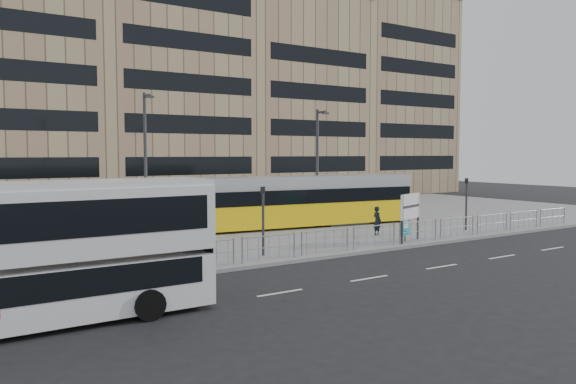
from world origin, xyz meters
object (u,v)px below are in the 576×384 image
tram (214,205)px  double_decker_bus (31,250)px  station_sign (410,208)px  traffic_light_east (466,197)px  ad_panel (405,223)px  lamp_post_east (318,161)px  lamp_post_west (146,157)px  traffic_light_west (263,212)px  pedestrian (377,221)px

tram → double_decker_bus: bearing=-125.1°
station_sign → traffic_light_east: size_ratio=0.80×
ad_panel → lamp_post_east: lamp_post_east is taller
lamp_post_west → lamp_post_east: bearing=-8.5°
traffic_light_west → ad_panel: bearing=-29.2°
ad_panel → traffic_light_east: bearing=-5.8°
tram → lamp_post_east: size_ratio=3.65×
lamp_post_west → double_decker_bus: bearing=-119.7°
tram → lamp_post_west: bearing=168.1°
ad_panel → lamp_post_west: size_ratio=0.20×
station_sign → lamp_post_west: lamp_post_west is taller
traffic_light_east → lamp_post_east: size_ratio=0.42×
station_sign → lamp_post_east: (0.22, 8.37, 2.32)m
tram → traffic_light_east: tram is taller
double_decker_bus → station_sign: double_decker_bus is taller
traffic_light_east → station_sign: bearing=174.1°
lamp_post_east → ad_panel: bearing=-92.9°
station_sign → traffic_light_west: 8.40m
pedestrian → traffic_light_east: 6.21m
pedestrian → traffic_light_east: traffic_light_east is taller
pedestrian → lamp_post_west: lamp_post_west is taller
double_decker_bus → tram: bearing=48.0°
station_sign → pedestrian: (0.01, 2.51, -0.91)m
tram → station_sign: tram is taller
tram → traffic_light_west: size_ratio=8.65×
double_decker_bus → pedestrian: 19.90m
pedestrian → lamp_post_west: (-10.52, 7.47, 3.52)m
ad_panel → pedestrian: 2.37m
lamp_post_west → station_sign: bearing=-43.5°
double_decker_bus → lamp_post_east: lamp_post_east is taller
traffic_light_east → lamp_post_east: lamp_post_east is taller
lamp_post_east → lamp_post_west: bearing=171.5°
tram → lamp_post_east: (7.14, -0.39, 2.47)m
lamp_post_east → traffic_light_east: bearing=-50.6°
lamp_post_east → station_sign: bearing=-91.5°
ad_panel → traffic_light_west: (-8.16, 0.65, 1.02)m
tram → traffic_light_east: size_ratio=8.65×
ad_panel → pedestrian: (0.21, 2.36, -0.13)m
tram → ad_panel: tram is taller
pedestrian → traffic_light_east: bearing=-95.9°
station_sign → lamp_post_west: bearing=116.4°
traffic_light_west → lamp_post_west: 9.72m
tram → lamp_post_west: lamp_post_west is taller
station_sign → pedestrian: station_sign is taller
traffic_light_east → lamp_post_east: bearing=111.0°
ad_panel → lamp_post_west: (-10.31, 9.83, 3.38)m
double_decker_bus → ad_panel: bearing=13.5°
station_sign → lamp_post_west: 14.73m
traffic_light_west → lamp_post_west: bearing=78.6°
tram → pedestrian: size_ratio=16.41×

